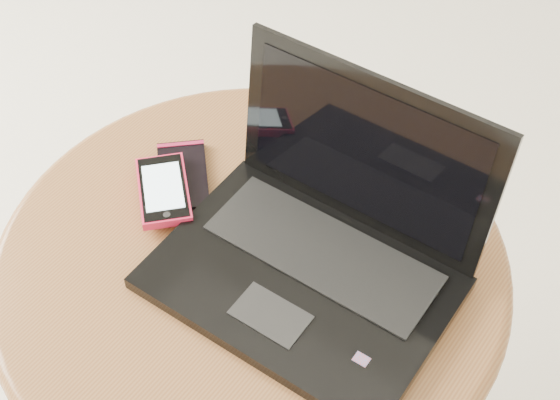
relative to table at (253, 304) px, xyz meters
The scene contains 4 objects.
table is the anchor object (origin of this frame).
laptop 0.16m from the table, 23.80° to the left, with size 0.33×0.26×0.21m.
phone_black 0.18m from the table, 162.49° to the left, with size 0.12×0.12×0.01m.
phone_pink 0.18m from the table, behind, with size 0.12×0.12×0.01m.
Camera 1 is at (0.39, -0.32, 1.21)m, focal length 51.19 mm.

